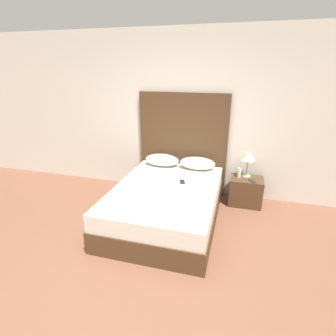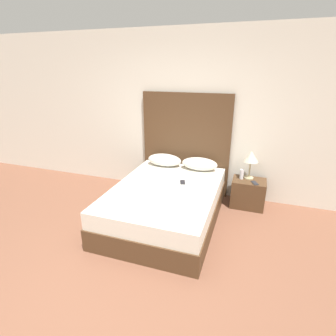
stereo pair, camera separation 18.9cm
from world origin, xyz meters
name	(u,v)px [view 2 (the right image)]	position (x,y,z in m)	size (l,w,h in m)	color
ground_plane	(106,290)	(0.00, 0.00, 0.00)	(16.00, 16.00, 0.00)	brown
wall_back	(180,115)	(0.00, 2.56, 1.35)	(10.00, 0.06, 2.70)	silver
bed	(166,204)	(0.13, 1.45, 0.26)	(1.44, 2.02, 0.53)	#4C331E
headboard	(186,145)	(0.13, 2.48, 0.87)	(1.51, 0.05, 1.73)	#4C331E
pillow_left	(165,160)	(-0.17, 2.26, 0.63)	(0.58, 0.30, 0.20)	silver
pillow_right	(200,164)	(0.43, 2.26, 0.63)	(0.58, 0.30, 0.20)	silver
phone_on_bed	(183,182)	(0.31, 1.67, 0.53)	(0.11, 0.16, 0.01)	#232328
nightstand	(248,193)	(1.24, 2.26, 0.23)	(0.51, 0.38, 0.45)	#4C331E
table_lamp	(251,158)	(1.22, 2.33, 0.80)	(0.23, 0.23, 0.45)	tan
phone_on_nightstand	(255,183)	(1.32, 2.16, 0.46)	(0.12, 0.17, 0.01)	#232328
toiletry_bottle	(242,174)	(1.11, 2.28, 0.53)	(0.06, 0.06, 0.16)	silver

